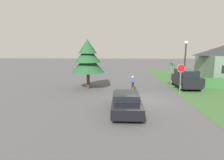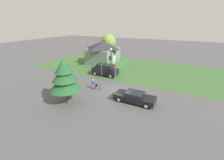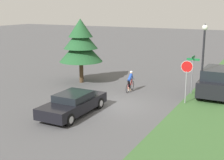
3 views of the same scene
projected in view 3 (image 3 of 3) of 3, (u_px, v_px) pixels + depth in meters
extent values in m
plane|color=#515154|center=(115.00, 105.00, 19.66)|extent=(140.00, 140.00, 0.00)
cube|color=black|center=(73.00, 105.00, 17.94)|extent=(1.87, 4.71, 0.61)
cube|color=black|center=(73.00, 96.00, 17.87)|extent=(1.64, 2.06, 0.40)
cylinder|color=black|center=(77.00, 99.00, 19.75)|extent=(0.25, 0.66, 0.66)
cylinder|color=#ADADB2|center=(77.00, 99.00, 19.75)|extent=(0.26, 0.38, 0.38)
cylinder|color=black|center=(100.00, 103.00, 19.01)|extent=(0.25, 0.66, 0.66)
cylinder|color=#ADADB2|center=(100.00, 103.00, 19.01)|extent=(0.26, 0.38, 0.38)
cylinder|color=black|center=(44.00, 115.00, 16.98)|extent=(0.25, 0.66, 0.66)
cylinder|color=#ADADB2|center=(44.00, 115.00, 16.98)|extent=(0.26, 0.38, 0.38)
cylinder|color=black|center=(69.00, 120.00, 16.24)|extent=(0.25, 0.66, 0.66)
cylinder|color=#ADADB2|center=(69.00, 120.00, 16.24)|extent=(0.26, 0.38, 0.38)
torus|color=black|center=(128.00, 88.00, 22.45)|extent=(0.09, 0.70, 0.69)
torus|color=black|center=(132.00, 85.00, 23.30)|extent=(0.09, 0.70, 0.69)
cylinder|color=#B21E1E|center=(129.00, 85.00, 22.62)|extent=(0.05, 0.17, 0.59)
cylinder|color=#B21E1E|center=(131.00, 84.00, 22.93)|extent=(0.08, 0.60, 0.65)
cylinder|color=#B21E1E|center=(130.00, 80.00, 22.81)|extent=(0.08, 0.71, 0.09)
cylinder|color=#B21E1E|center=(128.00, 89.00, 22.60)|extent=(0.06, 0.32, 0.15)
cylinder|color=#B21E1E|center=(128.00, 85.00, 22.47)|extent=(0.04, 0.20, 0.48)
cylinder|color=#B21E1E|center=(132.00, 82.00, 23.21)|extent=(0.04, 0.11, 0.52)
cylinder|color=black|center=(132.00, 79.00, 23.12)|extent=(0.44, 0.05, 0.02)
ellipsoid|color=black|center=(129.00, 81.00, 22.49)|extent=(0.09, 0.20, 0.05)
cylinder|color=black|center=(128.00, 84.00, 22.52)|extent=(0.13, 0.25, 0.49)
cylinder|color=black|center=(129.00, 84.00, 22.68)|extent=(0.13, 0.25, 0.64)
cylinder|color=beige|center=(129.00, 89.00, 22.67)|extent=(0.08, 0.08, 0.30)
cylinder|color=beige|center=(130.00, 90.00, 22.81)|extent=(0.17, 0.08, 0.21)
cylinder|color=#264CB2|center=(130.00, 77.00, 22.68)|extent=(0.26, 0.67, 0.55)
cylinder|color=#264CB2|center=(131.00, 77.00, 22.87)|extent=(0.09, 0.24, 0.35)
cylinder|color=#264CB2|center=(132.00, 76.00, 23.12)|extent=(0.09, 0.24, 0.35)
sphere|color=beige|center=(131.00, 72.00, 22.84)|extent=(0.19, 0.19, 0.19)
ellipsoid|color=white|center=(131.00, 72.00, 22.83)|extent=(0.22, 0.18, 0.12)
cube|color=black|center=(216.00, 85.00, 21.63)|extent=(1.87, 4.52, 1.00)
cube|color=black|center=(217.00, 73.00, 21.31)|extent=(1.64, 2.98, 0.70)
cylinder|color=black|center=(208.00, 84.00, 23.43)|extent=(0.26, 0.74, 0.74)
cylinder|color=#ADADB2|center=(208.00, 84.00, 23.43)|extent=(0.28, 0.43, 0.43)
cylinder|color=black|center=(199.00, 94.00, 20.77)|extent=(0.26, 0.74, 0.74)
cylinder|color=#ADADB2|center=(199.00, 94.00, 20.77)|extent=(0.28, 0.43, 0.43)
cylinder|color=gray|center=(186.00, 87.00, 19.87)|extent=(0.07, 0.07, 2.10)
cylinder|color=red|center=(187.00, 67.00, 19.56)|extent=(0.70, 0.07, 0.70)
cylinder|color=silver|center=(187.00, 67.00, 19.56)|extent=(0.74, 0.06, 0.74)
cylinder|color=black|center=(202.00, 66.00, 20.25)|extent=(0.13, 0.13, 4.62)
sphere|color=white|center=(205.00, 27.00, 19.69)|extent=(0.36, 0.36, 0.36)
cone|color=black|center=(205.00, 25.00, 19.64)|extent=(0.22, 0.22, 0.14)
cylinder|color=gray|center=(192.00, 77.00, 21.99)|extent=(0.06, 0.06, 2.42)
cube|color=#197238|center=(193.00, 59.00, 21.70)|extent=(0.90, 0.03, 0.16)
cube|color=#197238|center=(193.00, 57.00, 21.66)|extent=(0.03, 0.90, 0.16)
cylinder|color=#4C3823|center=(81.00, 72.00, 25.41)|extent=(0.33, 0.33, 1.75)
cone|color=#23562D|center=(81.00, 50.00, 24.99)|extent=(3.48, 3.48, 1.90)
cone|color=#23562D|center=(81.00, 38.00, 24.78)|extent=(2.71, 2.71, 1.67)
cone|color=#23562D|center=(80.00, 28.00, 24.59)|extent=(1.95, 1.95, 1.44)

